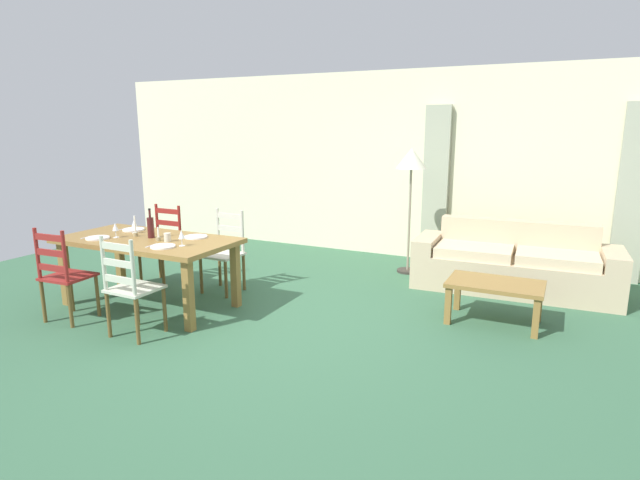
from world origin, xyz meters
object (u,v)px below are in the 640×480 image
(coffee_table, at_px, (495,288))
(standing_lamp, at_px, (411,166))
(dining_table, at_px, (148,246))
(dining_chair_far_left, at_px, (163,245))
(dining_chair_near_left, at_px, (64,275))
(wine_glass_far_left, at_px, (134,223))
(couch, at_px, (514,266))
(wine_glass_near_right, at_px, (181,235))
(dining_chair_near_right, at_px, (130,287))
(wine_bottle, at_px, (151,227))
(wine_glass_near_left, at_px, (115,227))
(dining_chair_far_right, at_px, (225,251))
(coffee_cup_primary, at_px, (167,237))

(coffee_table, relative_size, standing_lamp, 0.55)
(dining_table, distance_m, dining_chair_far_left, 0.90)
(dining_chair_near_left, xyz_separation_m, wine_glass_far_left, (0.10, 0.86, 0.38))
(dining_chair_far_left, height_order, couch, dining_chair_far_left)
(dining_chair_near_left, relative_size, wine_glass_near_right, 5.96)
(dining_chair_near_right, xyz_separation_m, wine_glass_far_left, (-0.78, 0.86, 0.38))
(wine_glass_far_left, bearing_deg, dining_chair_far_left, 105.82)
(dining_chair_near_right, bearing_deg, standing_lamp, 62.66)
(wine_bottle, distance_m, couch, 4.18)
(dining_chair_near_left, distance_m, wine_glass_far_left, 0.95)
(dining_table, height_order, wine_glass_near_left, wine_glass_near_left)
(dining_chair_far_right, height_order, wine_glass_far_left, dining_chair_far_right)
(wine_glass_near_right, bearing_deg, couch, 40.16)
(wine_glass_near_left, xyz_separation_m, wine_glass_near_right, (0.90, -0.00, 0.00))
(dining_table, relative_size, dining_chair_near_left, 1.98)
(dining_chair_near_left, relative_size, coffee_cup_primary, 10.67)
(dining_chair_far_left, distance_m, wine_glass_near_right, 1.42)
(dining_chair_near_left, height_order, wine_glass_near_left, dining_chair_near_left)
(coffee_cup_primary, bearing_deg, wine_bottle, 166.99)
(dining_table, distance_m, standing_lamp, 3.37)
(dining_chair_near_right, distance_m, wine_glass_near_left, 1.05)
(wine_bottle, bearing_deg, coffee_cup_primary, -13.01)
(wine_glass_near_left, bearing_deg, dining_chair_far_left, 100.82)
(wine_glass_near_left, bearing_deg, coffee_table, 18.16)
(dining_chair_far_left, distance_m, wine_glass_far_left, 0.73)
(dining_chair_near_right, height_order, dining_chair_far_right, same)
(dining_chair_near_left, bearing_deg, dining_chair_far_right, 60.94)
(dining_table, bearing_deg, wine_glass_far_left, 155.61)
(couch, bearing_deg, wine_glass_far_left, -150.13)
(dining_table, bearing_deg, wine_glass_near_right, -11.96)
(dining_chair_far_left, height_order, wine_glass_near_right, dining_chair_far_left)
(dining_chair_far_right, bearing_deg, couch, 26.61)
(wine_bottle, distance_m, wine_glass_near_left, 0.38)
(dining_chair_far_right, relative_size, coffee_cup_primary, 10.67)
(wine_glass_near_right, bearing_deg, dining_chair_far_right, 100.36)
(dining_chair_far_left, height_order, dining_chair_far_right, same)
(dining_chair_near_left, height_order, wine_glass_near_right, dining_chair_near_left)
(dining_table, distance_m, wine_glass_near_right, 0.63)
(dining_table, bearing_deg, dining_chair_near_left, -120.36)
(dining_chair_far_left, bearing_deg, wine_glass_near_right, -38.96)
(wine_bottle, relative_size, coffee_cup_primary, 3.51)
(dining_chair_near_right, height_order, dining_chair_far_left, same)
(standing_lamp, bearing_deg, coffee_cup_primary, -125.66)
(dining_chair_far_left, distance_m, dining_chair_far_right, 0.90)
(coffee_table, bearing_deg, couch, 87.31)
(dining_chair_near_right, relative_size, coffee_table, 1.07)
(coffee_table, bearing_deg, dining_chair_far_left, -174.63)
(dining_chair_far_left, bearing_deg, dining_chair_far_right, 3.08)
(dining_chair_near_right, height_order, coffee_cup_primary, dining_chair_near_right)
(dining_chair_near_right, xyz_separation_m, couch, (3.01, 3.03, -0.19))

